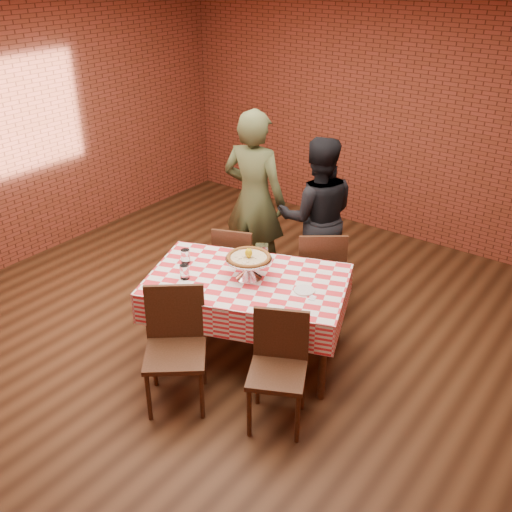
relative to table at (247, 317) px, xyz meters
The scene contains 19 objects.
ground 0.53m from the table, behind, with size 6.00×6.00×0.00m, color black.
back_wall 3.27m from the table, 96.94° to the left, with size 5.50×5.50×0.00m, color maroon.
table is the anchor object (origin of this frame).
tablecloth 0.25m from the table, ahead, with size 1.64×1.00×0.28m, color red, non-canonical shape.
pizza_stand 0.47m from the table, 100.20° to the left, with size 0.39×0.39×0.17m, color silver, non-canonical shape.
pizza 0.56m from the table, 100.20° to the left, with size 0.36×0.36×0.03m, color beige.
lemon 0.61m from the table, 100.20° to the left, with size 0.06×0.06×0.08m, color yellow.
water_glass_left 0.68m from the table, 143.64° to the right, with size 0.08×0.08×0.12m, color white.
water_glass_right 0.75m from the table, behind, with size 0.08×0.08×0.12m, color white.
side_plate 0.63m from the table, 13.41° to the left, with size 0.17×0.17×0.01m, color white.
sweetener_packet_a 0.71m from the table, ahead, with size 0.05×0.04×0.01m, color white.
sweetener_packet_b 0.71m from the table, ahead, with size 0.05×0.04×0.01m, color white.
condiment_caddy 0.57m from the table, 105.36° to the left, with size 0.11×0.09×0.15m, color silver.
chair_near_left 0.82m from the table, 94.36° to the right, with size 0.46×0.46×0.94m, color #442718, non-canonical shape.
chair_near_right 0.88m from the table, 38.32° to the right, with size 0.41×0.41×0.89m, color #442718, non-canonical shape.
chair_far_left 0.86m from the table, 133.95° to the left, with size 0.39×0.39×0.87m, color #442718, non-canonical shape.
chair_far_right 0.95m from the table, 81.73° to the left, with size 0.44×0.44×0.92m, color #442718, non-canonical shape.
diner_olive 1.41m from the table, 124.29° to the left, with size 0.67×0.44×1.85m, color #3E4526.
diner_black 1.38m from the table, 95.65° to the left, with size 0.79×0.62×1.63m, color black.
Camera 1 is at (2.94, -3.38, 3.19)m, focal length 41.22 mm.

